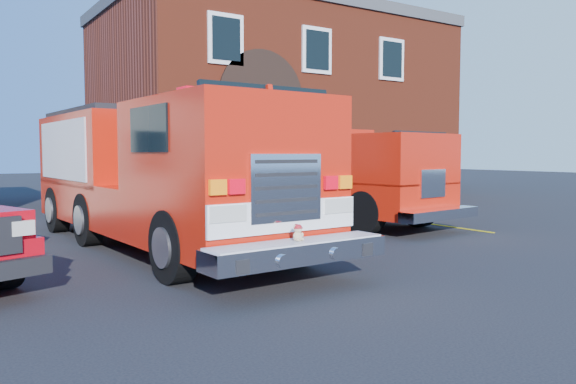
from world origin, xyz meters
TOP-DOWN VIEW (x-y plane):
  - ground at (0.00, 0.00)m, footprint 100.00×100.00m
  - parking_stripe_near at (6.50, 1.00)m, footprint 0.12×3.00m
  - parking_stripe_mid at (6.50, 4.00)m, footprint 0.12×3.00m
  - parking_stripe_far at (6.50, 7.00)m, footprint 0.12×3.00m
  - fire_station at (8.99, 13.98)m, footprint 15.20×10.20m
  - fire_engine at (-1.13, 2.06)m, footprint 3.19×9.83m
  - secondary_truck at (4.46, 3.95)m, footprint 3.45×8.33m

SIDE VIEW (x-z plane):
  - ground at x=0.00m, z-range 0.00..0.00m
  - parking_stripe_near at x=6.50m, z-range 0.00..0.01m
  - parking_stripe_mid at x=6.50m, z-range 0.00..0.01m
  - parking_stripe_far at x=6.50m, z-range 0.00..0.01m
  - secondary_truck at x=4.46m, z-range 0.12..2.74m
  - fire_engine at x=-1.13m, z-range 0.05..3.04m
  - fire_station at x=8.99m, z-range 0.03..8.48m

